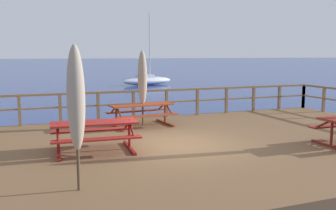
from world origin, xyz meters
TOP-DOWN VIEW (x-y plane):
  - ground_plane at (0.00, 0.00)m, footprint 600.00×600.00m
  - wooden_deck at (0.00, 0.00)m, footprint 16.51×9.02m
  - railing_waterside_far at (0.00, 4.36)m, footprint 16.31×0.10m
  - picnic_table_mid_left at (-2.23, 0.03)m, footprint 2.22×1.54m
  - picnic_table_front_left at (-0.14, 2.86)m, footprint 2.27×1.58m
  - patio_umbrella_short_front at (-0.07, 2.93)m, footprint 0.32×0.32m
  - patio_umbrella_tall_back_left at (-2.97, -2.55)m, footprint 0.32×0.32m
  - sailboat_distant at (8.55, 29.20)m, footprint 6.23×3.09m

SIDE VIEW (x-z plane):
  - ground_plane at x=0.00m, z-range 0.00..0.00m
  - wooden_deck at x=0.00m, z-range 0.00..0.86m
  - sailboat_distant at x=8.55m, z-range -3.35..4.37m
  - picnic_table_mid_left at x=-2.23m, z-range 1.04..1.82m
  - picnic_table_front_left at x=-0.14m, z-range 1.04..1.82m
  - railing_waterside_far at x=0.00m, z-range 1.05..2.14m
  - patio_umbrella_short_front at x=-0.07m, z-range 1.22..3.80m
  - patio_umbrella_tall_back_left at x=-2.97m, z-range 1.22..3.85m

